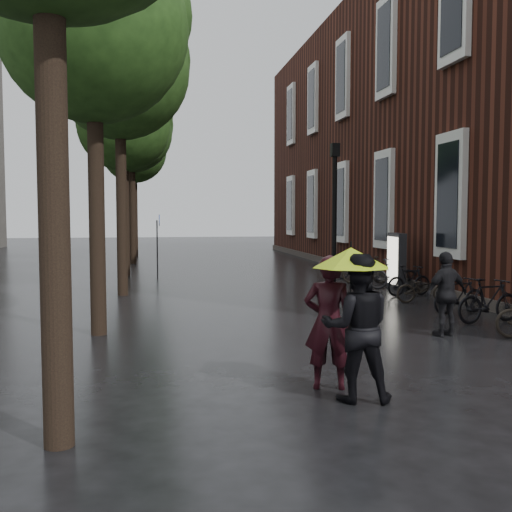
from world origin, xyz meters
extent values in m
plane|color=black|center=(0.00, 0.00, 0.00)|extent=(120.00, 120.00, 0.00)
cube|color=#38160F|center=(10.50, 19.50, 6.00)|extent=(10.00, 33.00, 12.00)
cube|color=silver|center=(5.45, 10.50, 3.00)|extent=(0.25, 1.60, 3.60)
cube|color=black|center=(5.35, 10.50, 3.00)|extent=(0.10, 1.20, 3.00)
cube|color=silver|center=(5.45, 15.50, 3.00)|extent=(0.25, 1.60, 3.60)
cube|color=black|center=(5.35, 15.50, 3.00)|extent=(0.10, 1.20, 3.00)
cube|color=silver|center=(5.45, 15.50, 8.50)|extent=(0.25, 1.60, 3.60)
cube|color=black|center=(5.35, 15.50, 8.50)|extent=(0.10, 1.20, 3.00)
cube|color=silver|center=(5.45, 20.50, 3.00)|extent=(0.25, 1.60, 3.60)
cube|color=black|center=(5.35, 20.50, 3.00)|extent=(0.10, 1.20, 3.00)
cube|color=silver|center=(5.45, 20.50, 8.50)|extent=(0.25, 1.60, 3.60)
cube|color=black|center=(5.35, 20.50, 8.50)|extent=(0.10, 1.20, 3.00)
cube|color=silver|center=(5.45, 25.50, 3.00)|extent=(0.25, 1.60, 3.60)
cube|color=black|center=(5.35, 25.50, 3.00)|extent=(0.10, 1.20, 3.00)
cube|color=silver|center=(5.45, 25.50, 8.50)|extent=(0.25, 1.60, 3.60)
cube|color=black|center=(5.35, 25.50, 8.50)|extent=(0.10, 1.20, 3.00)
cube|color=silver|center=(5.45, 30.50, 3.00)|extent=(0.25, 1.60, 3.60)
cube|color=black|center=(5.35, 30.50, 3.00)|extent=(0.10, 1.20, 3.00)
cube|color=silver|center=(5.45, 30.50, 8.50)|extent=(0.25, 1.60, 3.60)
cube|color=black|center=(5.35, 30.50, 8.50)|extent=(0.10, 1.20, 3.00)
cube|color=#3F3833|center=(5.60, 19.50, 0.15)|extent=(0.40, 33.00, 0.30)
cylinder|color=black|center=(-4.00, 1.00, 2.34)|extent=(0.32, 0.32, 4.68)
cylinder|color=black|center=(-4.10, 7.00, 2.25)|extent=(0.32, 0.32, 4.51)
cylinder|color=black|center=(-3.90, 13.00, 2.48)|extent=(0.32, 0.32, 4.95)
cylinder|color=black|center=(-4.05, 19.00, 2.20)|extent=(0.32, 0.32, 4.40)
cylinder|color=black|center=(-3.95, 25.00, 2.39)|extent=(0.32, 0.32, 4.79)
cylinder|color=black|center=(-4.00, 31.00, 2.28)|extent=(0.32, 0.32, 4.57)
imported|color=black|center=(-0.58, 2.55, 0.94)|extent=(0.78, 0.60, 1.89)
imported|color=black|center=(-0.37, 1.96, 0.97)|extent=(1.07, 0.91, 1.94)
cylinder|color=black|center=(-0.39, 2.17, 1.20)|extent=(0.02, 0.02, 1.35)
cone|color=#B4DD17|center=(-0.39, 2.17, 1.88)|extent=(1.06, 1.06, 0.27)
cylinder|color=black|center=(-0.39, 2.17, 2.05)|extent=(0.02, 0.02, 0.08)
imported|color=black|center=(2.82, 5.67, 0.86)|extent=(1.07, 0.65, 1.71)
imported|color=black|center=(4.48, 6.84, 0.51)|extent=(1.75, 0.76, 1.02)
imported|color=black|center=(4.48, 8.16, 0.46)|extent=(1.59, 0.73, 0.92)
imported|color=black|center=(4.41, 9.98, 0.41)|extent=(1.60, 0.71, 0.81)
imported|color=black|center=(4.62, 11.41, 0.47)|extent=(1.62, 0.79, 0.94)
imported|color=black|center=(4.78, 12.95, 0.50)|extent=(1.74, 0.80, 1.01)
imported|color=black|center=(4.45, 14.64, 0.51)|extent=(1.78, 0.85, 1.03)
imported|color=black|center=(4.66, 16.19, 0.46)|extent=(1.83, 0.96, 0.92)
cube|color=black|center=(4.73, 12.63, 0.93)|extent=(0.25, 1.23, 1.86)
cube|color=beige|center=(4.59, 12.63, 0.98)|extent=(0.04, 1.03, 1.52)
cylinder|color=black|center=(1.98, 10.51, 2.06)|extent=(0.12, 0.12, 4.12)
cube|color=black|center=(1.98, 10.51, 4.22)|extent=(0.23, 0.23, 0.36)
sphere|color=#FFE5B2|center=(1.98, 10.51, 4.22)|extent=(0.19, 0.19, 0.19)
cylinder|color=#262628|center=(-2.82, 18.12, 1.11)|extent=(0.05, 0.05, 2.23)
cylinder|color=#0D2A94|center=(-2.73, 18.12, 2.23)|extent=(0.03, 0.45, 0.45)
camera|label=1|loc=(-3.00, -5.46, 2.45)|focal=42.00mm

